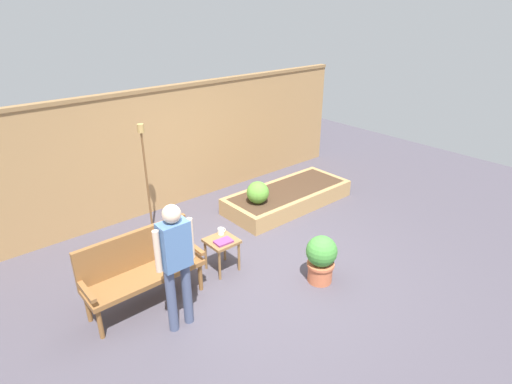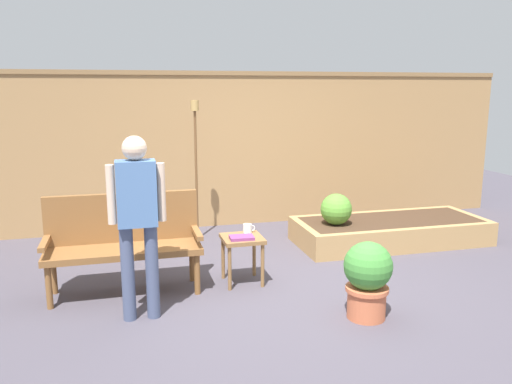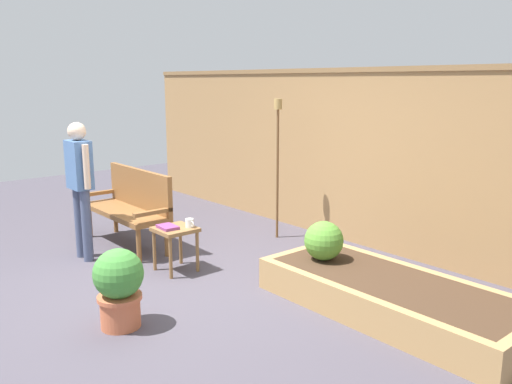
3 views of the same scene
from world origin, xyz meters
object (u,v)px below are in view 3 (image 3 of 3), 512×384
(garden_bench, at_px, (132,202))
(tiki_torch, at_px, (278,145))
(person_by_bench, at_px, (80,179))
(side_table, at_px, (175,235))
(potted_boxwood, at_px, (119,285))
(shrub_near_bench, at_px, (324,241))
(cup_on_table, at_px, (190,223))
(book_on_table, at_px, (168,227))

(garden_bench, height_order, tiki_torch, tiki_torch)
(tiki_torch, bearing_deg, person_by_bench, -109.80)
(side_table, bearing_deg, potted_boxwood, -51.66)
(shrub_near_bench, height_order, tiki_torch, tiki_torch)
(garden_bench, bearing_deg, cup_on_table, 1.47)
(garden_bench, relative_size, tiki_torch, 0.81)
(garden_bench, distance_m, potted_boxwood, 2.30)
(side_table, distance_m, potted_boxwood, 1.35)
(book_on_table, height_order, tiki_torch, tiki_torch)
(book_on_table, distance_m, person_by_bench, 1.20)
(shrub_near_bench, relative_size, tiki_torch, 0.21)
(cup_on_table, xyz_separation_m, book_on_table, (-0.11, -0.20, -0.03))
(garden_bench, relative_size, book_on_table, 6.15)
(cup_on_table, xyz_separation_m, potted_boxwood, (0.75, -1.19, -0.16))
(person_by_bench, bearing_deg, garden_bench, 100.31)
(book_on_table, bearing_deg, potted_boxwood, -45.67)
(potted_boxwood, relative_size, tiki_torch, 0.38)
(shrub_near_bench, bearing_deg, tiki_torch, 151.94)
(shrub_near_bench, distance_m, person_by_bench, 2.80)
(potted_boxwood, distance_m, person_by_bench, 2.00)
(garden_bench, xyz_separation_m, person_by_bench, (0.12, -0.68, 0.39))
(cup_on_table, relative_size, tiki_torch, 0.07)
(side_table, height_order, cup_on_table, cup_on_table)
(tiki_torch, height_order, person_by_bench, tiki_torch)
(book_on_table, relative_size, tiki_torch, 0.13)
(book_on_table, xyz_separation_m, person_by_bench, (-1.00, -0.51, 0.44))
(garden_bench, bearing_deg, tiki_torch, 59.27)
(cup_on_table, bearing_deg, shrub_near_bench, 28.69)
(cup_on_table, bearing_deg, potted_boxwood, -57.70)
(cup_on_table, relative_size, shrub_near_bench, 0.33)
(garden_bench, relative_size, potted_boxwood, 2.15)
(book_on_table, height_order, shrub_near_bench, shrub_near_bench)
(potted_boxwood, relative_size, person_by_bench, 0.43)
(garden_bench, bearing_deg, person_by_bench, -79.69)
(tiki_torch, bearing_deg, book_on_table, -83.87)
(garden_bench, xyz_separation_m, potted_boxwood, (1.98, -1.16, -0.18))
(side_table, bearing_deg, book_on_table, -107.45)
(shrub_near_bench, bearing_deg, side_table, -148.82)
(side_table, relative_size, potted_boxwood, 0.72)
(person_by_bench, bearing_deg, side_table, 29.76)
(garden_bench, xyz_separation_m, side_table, (1.14, -0.10, -0.15))
(shrub_near_bench, height_order, person_by_bench, person_by_bench)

